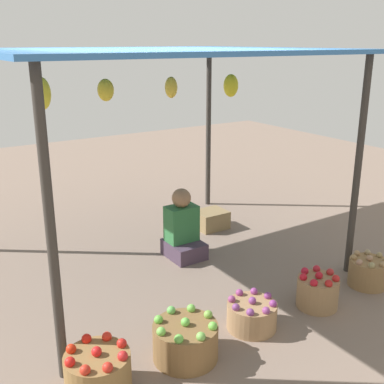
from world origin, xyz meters
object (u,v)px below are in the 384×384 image
basket_purple_onions (252,315)px  basket_potatoes (368,272)px  basket_red_tomatoes (98,372)px  basket_red_apples (318,291)px  basket_green_apples (185,341)px  wooden_crate_near_vendor (211,219)px  vendor_person (183,231)px

basket_purple_onions → basket_potatoes: (1.43, -0.05, 0.02)m
basket_red_tomatoes → basket_red_apples: (2.09, -0.03, -0.00)m
basket_green_apples → basket_potatoes: bearing=-0.4°
basket_green_apples → wooden_crate_near_vendor: 2.66m
basket_purple_onions → basket_red_apples: (0.72, -0.06, 0.03)m
basket_green_apples → basket_red_apples: bearing=-1.0°
vendor_person → basket_potatoes: bearing=-53.2°
basket_green_apples → wooden_crate_near_vendor: bearing=50.7°
vendor_person → basket_purple_onions: vendor_person is taller
basket_purple_onions → wooden_crate_near_vendor: (1.01, 2.02, -0.01)m
vendor_person → basket_green_apples: bearing=-121.3°
basket_red_tomatoes → basket_potatoes: basket_red_tomatoes is taller
basket_red_tomatoes → basket_red_apples: basket_red_tomatoes is taller
basket_red_tomatoes → basket_green_apples: size_ratio=0.91×
vendor_person → basket_purple_onions: bearing=-99.9°
basket_red_apples → basket_potatoes: 0.71m
basket_green_apples → basket_potatoes: size_ratio=1.34×
basket_potatoes → wooden_crate_near_vendor: basket_potatoes is taller
basket_green_apples → vendor_person: bearing=58.7°
basket_purple_onions → basket_potatoes: 1.43m
basket_potatoes → basket_red_tomatoes: bearing=179.5°
basket_red_tomatoes → basket_potatoes: bearing=-0.5°
vendor_person → basket_green_apples: 1.81m
basket_green_apples → basket_purple_onions: bearing=3.0°
basket_red_apples → basket_red_tomatoes: bearing=179.1°
basket_potatoes → wooden_crate_near_vendor: (-0.42, 2.07, -0.03)m
basket_red_apples → basket_green_apples: bearing=179.0°
basket_red_apples → wooden_crate_near_vendor: (0.29, 2.08, -0.04)m
basket_green_apples → basket_red_apples: (1.39, -0.02, 0.00)m
basket_purple_onions → basket_potatoes: size_ratio=1.13×
basket_purple_onions → basket_red_apples: basket_red_apples is taller
vendor_person → basket_green_apples: size_ratio=1.58×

